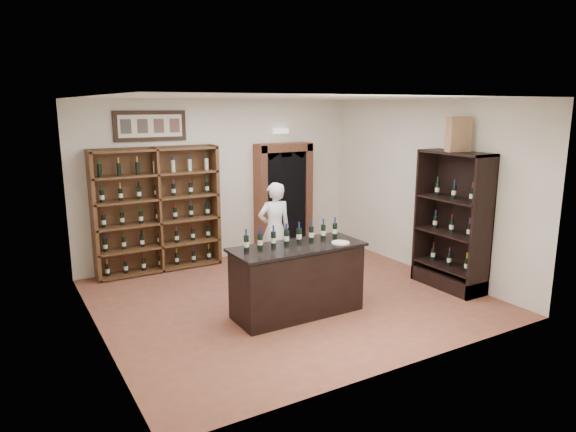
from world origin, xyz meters
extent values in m
plane|color=#94503B|center=(0.00, 0.00, 0.00)|extent=(5.50, 5.50, 0.00)
plane|color=white|center=(0.00, 0.00, 3.00)|extent=(5.50, 5.50, 0.00)
cube|color=silver|center=(0.00, 2.50, 1.50)|extent=(5.50, 0.04, 3.00)
cube|color=silver|center=(-2.75, 0.00, 1.50)|extent=(0.04, 5.00, 3.00)
cube|color=silver|center=(2.75, 0.00, 1.50)|extent=(0.04, 5.00, 3.00)
cube|color=#51351B|center=(-1.30, 2.47, 1.10)|extent=(2.20, 0.02, 2.20)
cube|color=#51351B|center=(-2.37, 2.29, 1.10)|extent=(0.06, 0.38, 2.20)
cube|color=#51351B|center=(-0.23, 2.29, 1.10)|extent=(0.06, 0.38, 2.20)
cube|color=#51351B|center=(-1.30, 2.29, 1.10)|extent=(0.04, 0.38, 2.20)
cube|color=#51351B|center=(-1.30, 2.29, 0.04)|extent=(2.18, 0.38, 0.04)
cube|color=#51351B|center=(-1.30, 2.29, 0.46)|extent=(2.18, 0.38, 0.04)
cube|color=#51351B|center=(-1.30, 2.29, 0.89)|extent=(2.18, 0.38, 0.03)
cube|color=#51351B|center=(-1.30, 2.29, 1.31)|extent=(2.18, 0.38, 0.04)
cube|color=#51351B|center=(-1.30, 2.29, 1.74)|extent=(2.18, 0.38, 0.04)
cube|color=#51351B|center=(-1.30, 2.29, 2.16)|extent=(2.18, 0.38, 0.04)
cube|color=black|center=(-1.30, 2.47, 2.55)|extent=(1.25, 0.04, 0.52)
cube|color=black|center=(1.25, 2.34, 1.06)|extent=(0.97, 0.29, 2.05)
cube|color=#945439|center=(0.74, 2.32, 1.07)|extent=(0.14, 0.35, 2.15)
cube|color=#945439|center=(1.76, 2.32, 1.07)|extent=(0.14, 0.35, 2.15)
cube|color=#945439|center=(1.25, 2.32, 2.09)|extent=(1.15, 0.35, 0.16)
cube|color=white|center=(1.25, 2.42, 2.40)|extent=(0.30, 0.10, 0.10)
cube|color=black|center=(-0.20, -0.60, 0.47)|extent=(1.80, 0.70, 0.94)
cube|color=black|center=(-0.20, -0.60, 0.98)|extent=(1.88, 0.78, 0.04)
cylinder|color=black|center=(-0.92, -0.47, 1.10)|extent=(0.07, 0.07, 0.21)
cylinder|color=silver|center=(-0.92, -0.47, 1.09)|extent=(0.07, 0.07, 0.07)
cylinder|color=navy|center=(-0.92, -0.47, 1.25)|extent=(0.03, 0.03, 0.09)
cylinder|color=black|center=(-0.71, -0.47, 1.10)|extent=(0.07, 0.07, 0.21)
cylinder|color=silver|center=(-0.71, -0.47, 1.09)|extent=(0.07, 0.07, 0.07)
cylinder|color=navy|center=(-0.71, -0.47, 1.25)|extent=(0.03, 0.03, 0.09)
cylinder|color=black|center=(-0.51, -0.47, 1.10)|extent=(0.07, 0.07, 0.21)
cylinder|color=silver|center=(-0.51, -0.47, 1.09)|extent=(0.07, 0.07, 0.07)
cylinder|color=navy|center=(-0.51, -0.47, 1.25)|extent=(0.03, 0.03, 0.09)
cylinder|color=black|center=(-0.30, -0.47, 1.10)|extent=(0.07, 0.07, 0.21)
cylinder|color=silver|center=(-0.30, -0.47, 1.09)|extent=(0.07, 0.07, 0.07)
cylinder|color=navy|center=(-0.30, -0.47, 1.25)|extent=(0.03, 0.03, 0.09)
cylinder|color=black|center=(-0.10, -0.47, 1.10)|extent=(0.07, 0.07, 0.21)
cylinder|color=silver|center=(-0.10, -0.47, 1.09)|extent=(0.07, 0.07, 0.07)
cylinder|color=navy|center=(-0.10, -0.47, 1.25)|extent=(0.03, 0.03, 0.09)
cylinder|color=black|center=(0.11, -0.47, 1.10)|extent=(0.07, 0.07, 0.21)
cylinder|color=silver|center=(0.11, -0.47, 1.09)|extent=(0.07, 0.07, 0.07)
cylinder|color=navy|center=(0.11, -0.47, 1.25)|extent=(0.03, 0.03, 0.09)
cylinder|color=black|center=(0.31, -0.47, 1.10)|extent=(0.07, 0.07, 0.21)
cylinder|color=silver|center=(0.31, -0.47, 1.09)|extent=(0.07, 0.07, 0.07)
cylinder|color=navy|center=(0.31, -0.47, 1.25)|extent=(0.03, 0.03, 0.09)
cylinder|color=black|center=(0.52, -0.47, 1.10)|extent=(0.07, 0.07, 0.21)
cylinder|color=silver|center=(0.52, -0.47, 1.09)|extent=(0.07, 0.07, 0.07)
cylinder|color=navy|center=(0.52, -0.47, 1.25)|extent=(0.03, 0.03, 0.09)
cube|color=black|center=(2.72, -0.90, 1.10)|extent=(0.02, 1.20, 2.20)
cube|color=black|center=(2.49, -1.48, 1.10)|extent=(0.48, 0.04, 2.20)
cube|color=black|center=(2.49, -0.32, 1.10)|extent=(0.48, 0.04, 2.20)
cube|color=black|center=(2.49, -0.90, 2.18)|extent=(0.48, 1.20, 0.04)
cube|color=black|center=(2.49, -0.90, 0.12)|extent=(0.48, 1.20, 0.24)
cube|color=black|center=(2.49, -0.90, 0.35)|extent=(0.48, 1.16, 0.03)
cube|color=black|center=(2.49, -0.90, 0.90)|extent=(0.48, 1.16, 0.03)
cube|color=black|center=(2.49, -0.90, 1.45)|extent=(0.48, 1.16, 0.03)
imported|color=white|center=(0.36, 1.08, 0.81)|extent=(0.63, 0.45, 1.63)
cylinder|color=silver|center=(0.38, -0.81, 1.01)|extent=(0.25, 0.25, 0.02)
cube|color=#A57C57|center=(2.47, -0.93, 2.46)|extent=(0.40, 0.23, 0.53)
camera|label=1|loc=(-3.76, -6.44, 2.91)|focal=32.00mm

